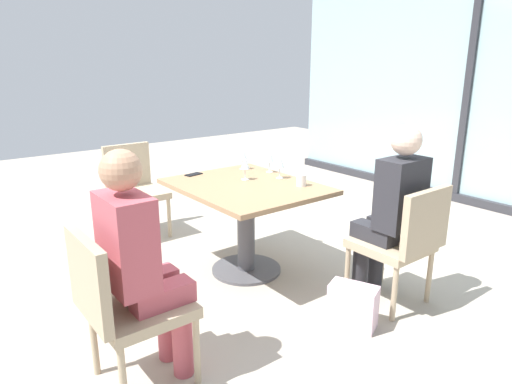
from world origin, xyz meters
The scene contains 15 objects.
ground_plane centered at (0.00, 0.00, 0.00)m, with size 12.00×12.00×0.00m, color #A89E8E.
window_wall_backdrop centered at (0.00, 3.20, 1.21)m, with size 5.19×0.10×2.70m.
dining_table_main centered at (0.00, 0.00, 0.54)m, with size 1.16×0.94×0.73m.
chair_far_right centered at (1.09, 0.52, 0.50)m, with size 0.50×0.46×0.87m.
chair_front_right centered at (0.72, -1.30, 0.50)m, with size 0.46×0.50×0.87m.
chair_side_end centered at (-1.35, -0.34, 0.50)m, with size 0.50×0.46×0.87m.
person_far_right centered at (0.98, 0.52, 0.70)m, with size 0.39×0.34×1.26m.
person_front_right centered at (0.72, -1.19, 0.70)m, with size 0.34×0.39×1.26m.
wine_glass_0 centered at (-0.12, 0.08, 0.86)m, with size 0.07×0.07×0.18m.
wine_glass_1 centered at (0.02, 0.33, 0.86)m, with size 0.07×0.07×0.18m.
wine_glass_2 centered at (-0.20, 0.40, 0.86)m, with size 0.07×0.07×0.18m.
wine_glass_3 centered at (-0.43, 0.29, 0.86)m, with size 0.07×0.07×0.18m.
coffee_cup centered at (0.30, 0.31, 0.78)m, with size 0.08×0.08×0.09m, color white.
cell_phone_on_table centered at (-0.51, -0.17, 0.73)m, with size 0.07×0.14×0.01m, color black.
handbag_0 centered at (1.06, 0.06, 0.14)m, with size 0.30×0.16×0.28m, color beige.
Camera 1 is at (2.74, -2.02, 1.65)m, focal length 32.03 mm.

